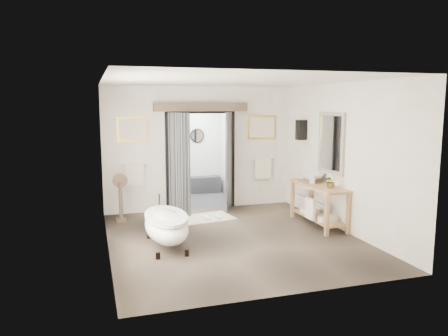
{
  "coord_description": "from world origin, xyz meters",
  "views": [
    {
      "loc": [
        -2.47,
        -7.44,
        2.5
      ],
      "look_at": [
        0.0,
        0.6,
        1.25
      ],
      "focal_mm": 35.0,
      "sensor_mm": 36.0,
      "label": 1
    }
  ],
  "objects_px": {
    "rug": "(205,218)",
    "basin": "(312,177)",
    "vanity": "(318,201)",
    "clawfoot_tub": "(166,225)"
  },
  "relations": [
    {
      "from": "clawfoot_tub",
      "to": "vanity",
      "type": "relative_size",
      "value": 1.01
    },
    {
      "from": "rug",
      "to": "basin",
      "type": "distance_m",
      "value": 2.48
    },
    {
      "from": "rug",
      "to": "vanity",
      "type": "bearing_deg",
      "value": -30.28
    },
    {
      "from": "vanity",
      "to": "rug",
      "type": "xyz_separation_m",
      "value": [
        -2.09,
        1.22,
        -0.5
      ]
    },
    {
      "from": "vanity",
      "to": "rug",
      "type": "relative_size",
      "value": 1.33
    },
    {
      "from": "vanity",
      "to": "basin",
      "type": "bearing_deg",
      "value": 83.04
    },
    {
      "from": "clawfoot_tub",
      "to": "basin",
      "type": "height_order",
      "value": "basin"
    },
    {
      "from": "clawfoot_tub",
      "to": "rug",
      "type": "distance_m",
      "value": 2.05
    },
    {
      "from": "rug",
      "to": "basin",
      "type": "height_order",
      "value": "basin"
    },
    {
      "from": "vanity",
      "to": "rug",
      "type": "bearing_deg",
      "value": 149.72
    }
  ]
}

